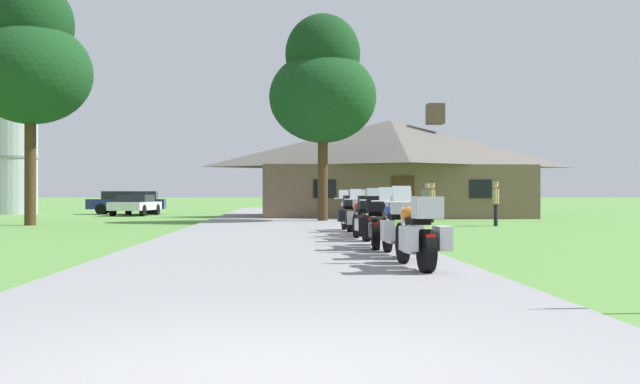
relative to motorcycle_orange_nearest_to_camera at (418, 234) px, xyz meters
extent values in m
plane|color=#56893D|center=(-2.21, 13.70, -0.61)|extent=(500.00, 500.00, 0.00)
cube|color=gray|center=(-2.21, 11.70, -0.58)|extent=(6.40, 80.00, 0.06)
cylinder|color=black|center=(-0.07, 0.96, -0.23)|extent=(0.16, 0.65, 0.64)
cylinder|color=black|center=(0.03, -0.48, -0.23)|extent=(0.20, 0.65, 0.64)
cube|color=silver|center=(-0.02, 0.22, -0.17)|extent=(0.30, 0.58, 0.30)
ellipsoid|color=orange|center=(-0.04, 0.48, 0.28)|extent=(0.34, 0.54, 0.26)
cube|color=black|center=(0.00, 0.02, 0.19)|extent=(0.32, 0.54, 0.10)
cylinder|color=silver|center=(-0.07, 0.92, 0.47)|extent=(0.66, 0.08, 0.03)
cylinder|color=silver|center=(-0.07, 0.96, 0.13)|extent=(0.08, 0.24, 0.73)
cube|color=#B2BCC6|center=(-0.08, 1.02, 0.61)|extent=(0.33, 0.13, 0.27)
sphere|color=silver|center=(-0.07, 0.92, 0.33)|extent=(0.11, 0.11, 0.11)
cube|color=#B7B7BC|center=(0.04, -0.53, 0.41)|extent=(0.43, 0.39, 0.32)
cube|color=red|center=(0.05, -0.70, 0.00)|extent=(0.14, 0.04, 0.06)
cylinder|color=silver|center=(0.15, -0.15, -0.33)|extent=(0.11, 0.55, 0.07)
cube|color=#B7B7BC|center=(-0.23, -0.45, -0.05)|extent=(0.23, 0.41, 0.36)
cube|color=#B7B7BC|center=(0.29, -0.41, -0.05)|extent=(0.23, 0.41, 0.36)
cylinder|color=black|center=(0.01, 3.27, -0.23)|extent=(0.14, 0.64, 0.64)
cylinder|color=black|center=(0.07, 1.83, -0.23)|extent=(0.18, 0.65, 0.64)
cube|color=silver|center=(0.04, 2.53, -0.17)|extent=(0.28, 0.57, 0.30)
ellipsoid|color=#1E3899|center=(0.03, 2.79, 0.28)|extent=(0.32, 0.53, 0.26)
cube|color=black|center=(0.05, 2.33, 0.19)|extent=(0.30, 0.53, 0.10)
cylinder|color=silver|center=(0.01, 3.23, 0.47)|extent=(0.66, 0.06, 0.03)
cylinder|color=silver|center=(0.01, 3.27, 0.13)|extent=(0.07, 0.24, 0.73)
cube|color=#B2BCC6|center=(0.01, 3.33, 0.61)|extent=(0.32, 0.12, 0.27)
sphere|color=silver|center=(0.01, 3.23, 0.33)|extent=(0.11, 0.11, 0.11)
cube|color=#B7B7BC|center=(0.07, 1.78, 0.41)|extent=(0.41, 0.38, 0.32)
cube|color=red|center=(0.08, 1.61, 0.00)|extent=(0.14, 0.04, 0.06)
cylinder|color=silver|center=(0.20, 2.16, -0.33)|extent=(0.09, 0.55, 0.07)
cube|color=#B7B7BC|center=(-0.19, 1.87, -0.05)|extent=(0.22, 0.41, 0.36)
cube|color=#B7B7BC|center=(0.33, 1.89, -0.05)|extent=(0.22, 0.41, 0.36)
cylinder|color=black|center=(-0.01, 5.30, -0.23)|extent=(0.17, 0.65, 0.64)
cylinder|color=black|center=(-0.14, 3.86, -0.23)|extent=(0.21, 0.65, 0.64)
cube|color=silver|center=(-0.08, 4.56, -0.17)|extent=(0.31, 0.58, 0.30)
ellipsoid|color=#B2B5BC|center=(-0.05, 4.82, 0.28)|extent=(0.35, 0.55, 0.26)
cube|color=black|center=(-0.10, 4.36, 0.19)|extent=(0.33, 0.54, 0.10)
cylinder|color=silver|center=(-0.01, 5.26, 0.47)|extent=(0.66, 0.09, 0.03)
cylinder|color=silver|center=(-0.01, 5.30, 0.13)|extent=(0.08, 0.24, 0.73)
cube|color=#B2BCC6|center=(0.00, 5.36, 0.61)|extent=(0.33, 0.14, 0.27)
sphere|color=silver|center=(-0.01, 5.26, 0.33)|extent=(0.11, 0.11, 0.11)
cube|color=black|center=(-0.15, 3.81, 0.41)|extent=(0.43, 0.40, 0.32)
cube|color=red|center=(-0.16, 3.65, 0.00)|extent=(0.14, 0.04, 0.06)
cylinder|color=silver|center=(0.03, 4.17, -0.33)|extent=(0.12, 0.55, 0.07)
cube|color=black|center=(-0.40, 3.94, -0.05)|extent=(0.24, 0.42, 0.36)
cube|color=black|center=(0.12, 3.89, -0.05)|extent=(0.24, 0.42, 0.36)
cylinder|color=black|center=(-0.13, 7.98, -0.23)|extent=(0.16, 0.65, 0.64)
cylinder|color=black|center=(-0.02, 6.55, -0.23)|extent=(0.20, 0.65, 0.64)
cube|color=silver|center=(-0.07, 7.24, -0.17)|extent=(0.30, 0.58, 0.30)
ellipsoid|color=maroon|center=(-0.09, 7.50, 0.28)|extent=(0.34, 0.54, 0.26)
cube|color=black|center=(-0.06, 7.04, 0.19)|extent=(0.32, 0.54, 0.10)
cylinder|color=silver|center=(-0.12, 7.94, 0.47)|extent=(0.66, 0.08, 0.03)
cylinder|color=silver|center=(-0.13, 7.98, 0.13)|extent=(0.08, 0.24, 0.73)
cube|color=#B2BCC6|center=(-0.13, 8.04, 0.61)|extent=(0.33, 0.13, 0.27)
sphere|color=silver|center=(-0.12, 7.94, 0.33)|extent=(0.11, 0.11, 0.11)
cube|color=black|center=(-0.02, 6.50, 0.41)|extent=(0.43, 0.39, 0.32)
cube|color=red|center=(-0.01, 6.33, 0.00)|extent=(0.14, 0.04, 0.06)
cylinder|color=silver|center=(0.09, 6.87, -0.33)|extent=(0.11, 0.55, 0.07)
cylinder|color=black|center=(0.22, 10.16, -0.23)|extent=(0.18, 0.65, 0.64)
cylinder|color=black|center=(0.06, 8.73, -0.23)|extent=(0.23, 0.65, 0.64)
cube|color=silver|center=(0.14, 9.43, -0.17)|extent=(0.32, 0.59, 0.30)
ellipsoid|color=orange|center=(0.16, 9.68, 0.28)|extent=(0.36, 0.55, 0.26)
cube|color=black|center=(0.11, 9.23, 0.19)|extent=(0.34, 0.55, 0.10)
cylinder|color=silver|center=(0.21, 10.12, 0.47)|extent=(0.66, 0.11, 0.03)
cylinder|color=silver|center=(0.22, 10.16, 0.13)|extent=(0.09, 0.24, 0.73)
cube|color=#B2BCC6|center=(0.23, 10.22, 0.61)|extent=(0.33, 0.14, 0.27)
sphere|color=silver|center=(0.21, 10.12, 0.33)|extent=(0.11, 0.11, 0.11)
cube|color=#B7B7BC|center=(0.05, 8.68, 0.41)|extent=(0.44, 0.40, 0.32)
cube|color=red|center=(0.03, 8.51, 0.00)|extent=(0.14, 0.05, 0.06)
cylinder|color=silver|center=(0.23, 9.03, -0.33)|extent=(0.13, 0.55, 0.07)
cube|color=#B7B7BC|center=(-0.20, 8.81, -0.05)|extent=(0.24, 0.42, 0.36)
cube|color=#B7B7BC|center=(0.32, 8.75, -0.05)|extent=(0.24, 0.42, 0.36)
cylinder|color=black|center=(-0.07, 12.34, -0.23)|extent=(0.14, 0.64, 0.64)
cylinder|color=black|center=(-0.02, 10.90, -0.23)|extent=(0.18, 0.65, 0.64)
cube|color=silver|center=(-0.04, 11.60, -0.17)|extent=(0.28, 0.57, 0.30)
ellipsoid|color=silver|center=(-0.05, 11.86, 0.28)|extent=(0.32, 0.53, 0.26)
cube|color=black|center=(-0.04, 11.40, 0.19)|extent=(0.30, 0.53, 0.10)
cylinder|color=silver|center=(-0.07, 12.30, 0.47)|extent=(0.66, 0.06, 0.03)
cylinder|color=silver|center=(-0.07, 12.34, 0.13)|extent=(0.07, 0.24, 0.73)
cube|color=#B2BCC6|center=(-0.08, 12.40, 0.61)|extent=(0.32, 0.12, 0.27)
sphere|color=silver|center=(-0.07, 12.30, 0.33)|extent=(0.11, 0.11, 0.11)
cube|color=black|center=(-0.01, 10.85, 0.41)|extent=(0.41, 0.38, 0.32)
cube|color=red|center=(-0.01, 10.68, 0.00)|extent=(0.14, 0.04, 0.06)
cylinder|color=silver|center=(0.11, 11.23, -0.33)|extent=(0.09, 0.55, 0.07)
cube|color=black|center=(-0.28, 10.94, -0.05)|extent=(0.22, 0.41, 0.36)
cube|color=black|center=(0.24, 10.96, -0.05)|extent=(0.22, 0.41, 0.36)
cube|color=brown|center=(3.79, 27.69, 0.73)|extent=(13.63, 7.98, 2.69)
pyramid|color=#5B5651|center=(3.79, 27.69, 3.35)|extent=(14.45, 8.46, 2.55)
cube|color=brown|center=(6.25, 27.69, 4.97)|extent=(0.90, 0.90, 1.10)
cube|color=#472D19|center=(3.79, 23.67, 0.44)|extent=(1.10, 0.08, 2.10)
cube|color=black|center=(-0.02, 23.67, 0.87)|extent=(1.10, 0.06, 0.90)
cube|color=black|center=(7.61, 23.67, 0.87)|extent=(1.10, 0.06, 0.90)
cylinder|color=#75664C|center=(4.33, 20.13, -0.18)|extent=(0.14, 0.14, 0.86)
cylinder|color=#75664C|center=(4.19, 20.24, -0.18)|extent=(0.14, 0.14, 0.86)
cube|color=gray|center=(4.26, 20.19, 0.53)|extent=(0.42, 0.40, 0.56)
cylinder|color=gray|center=(4.44, 20.04, 0.51)|extent=(0.09, 0.09, 0.58)
cylinder|color=gray|center=(4.08, 20.33, 0.51)|extent=(0.09, 0.09, 0.58)
sphere|color=tan|center=(4.26, 20.19, 0.95)|extent=(0.21, 0.21, 0.21)
cylinder|color=#B2AD99|center=(4.26, 20.19, 1.05)|extent=(0.22, 0.22, 0.05)
cylinder|color=black|center=(4.39, 19.67, -0.18)|extent=(0.14, 0.14, 0.86)
cylinder|color=black|center=(4.34, 19.49, -0.18)|extent=(0.14, 0.14, 0.86)
cube|color=tan|center=(4.36, 19.58, 0.53)|extent=(0.31, 0.41, 0.56)
cylinder|color=tan|center=(4.42, 19.80, 0.51)|extent=(0.09, 0.09, 0.58)
cylinder|color=tan|center=(4.30, 19.36, 0.51)|extent=(0.09, 0.09, 0.58)
sphere|color=tan|center=(4.36, 19.58, 0.95)|extent=(0.21, 0.21, 0.21)
cylinder|color=#B2AD99|center=(4.36, 19.58, 1.05)|extent=(0.22, 0.22, 0.05)
cylinder|color=black|center=(6.14, 16.27, -0.18)|extent=(0.14, 0.14, 0.86)
cylinder|color=black|center=(6.07, 16.10, -0.18)|extent=(0.14, 0.14, 0.86)
cube|color=tan|center=(6.10, 16.18, 0.53)|extent=(0.33, 0.41, 0.56)
cylinder|color=tan|center=(6.19, 16.40, 0.51)|extent=(0.09, 0.09, 0.58)
cylinder|color=tan|center=(6.02, 15.97, 0.51)|extent=(0.09, 0.09, 0.58)
sphere|color=tan|center=(6.10, 16.18, 0.95)|extent=(0.21, 0.21, 0.21)
cylinder|color=#B2AD99|center=(6.10, 16.18, 1.05)|extent=(0.22, 0.22, 0.05)
cylinder|color=#422D19|center=(-11.94, 17.72, 1.73)|extent=(0.44, 0.44, 4.68)
ellipsoid|color=#143D19|center=(-11.94, 17.72, 5.38)|extent=(4.75, 4.75, 4.04)
ellipsoid|color=#123716|center=(-11.94, 17.72, 7.28)|extent=(3.32, 3.32, 3.56)
cylinder|color=#422D19|center=(-0.30, 20.55, 1.49)|extent=(0.44, 0.44, 4.19)
ellipsoid|color=#143D19|center=(-0.30, 20.55, 4.88)|extent=(4.72, 4.72, 4.01)
ellipsoid|color=#123716|center=(-0.30, 20.55, 6.77)|extent=(3.30, 3.30, 3.54)
cylinder|color=#B2B7BC|center=(-18.57, 33.81, 2.85)|extent=(3.02, 3.02, 6.91)
cone|color=#999EA3|center=(-18.57, 33.81, 6.68)|extent=(3.08, 3.08, 0.75)
cylinder|color=gray|center=(-18.57, 33.81, 2.85)|extent=(3.11, 3.11, 0.15)
cube|color=navy|center=(-11.57, 33.59, 0.01)|extent=(4.74, 2.22, 0.60)
cube|color=black|center=(-11.37, 33.61, 0.55)|extent=(3.34, 1.88, 0.48)
cylinder|color=black|center=(-12.92, 32.63, -0.29)|extent=(0.66, 0.27, 0.64)
cylinder|color=black|center=(-13.06, 34.31, -0.29)|extent=(0.66, 0.27, 0.64)
cylinder|color=black|center=(-10.08, 32.87, -0.29)|extent=(0.66, 0.27, 0.64)
cylinder|color=black|center=(-10.22, 34.55, -0.29)|extent=(0.66, 0.27, 0.64)
cube|color=silver|center=(-10.44, 30.51, -0.06)|extent=(2.32, 4.39, 0.46)
cube|color=black|center=(-10.43, 30.61, 0.38)|extent=(1.83, 2.07, 0.42)
cylinder|color=black|center=(-11.13, 31.91, -0.29)|extent=(0.29, 0.66, 0.64)
cylinder|color=black|center=(-9.45, 31.71, -0.29)|extent=(0.29, 0.66, 0.64)
cylinder|color=black|center=(-11.43, 29.32, -0.29)|extent=(0.29, 0.66, 0.64)
cylinder|color=black|center=(-9.75, 29.12, -0.29)|extent=(0.29, 0.66, 0.64)
camera|label=1|loc=(-2.10, -10.97, 0.61)|focal=40.38mm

